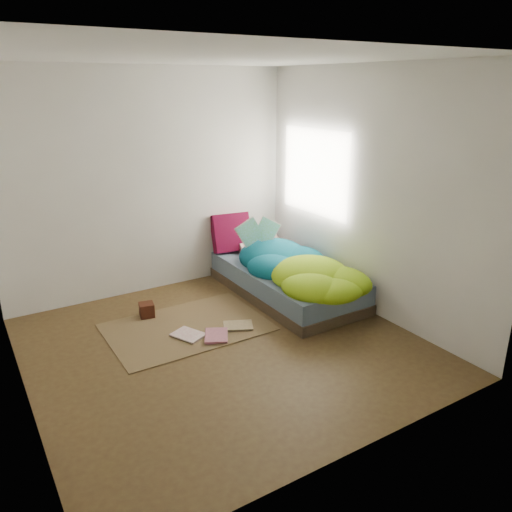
{
  "coord_description": "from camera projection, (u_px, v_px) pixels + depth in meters",
  "views": [
    {
      "loc": [
        -1.99,
        -3.77,
        2.4
      ],
      "look_at": [
        0.82,
        0.75,
        0.55
      ],
      "focal_mm": 35.0,
      "sensor_mm": 36.0,
      "label": 1
    }
  ],
  "objects": [
    {
      "name": "ground",
      "position": [
        225.0,
        346.0,
        4.81
      ],
      "size": [
        3.5,
        3.5,
        0.0
      ],
      "primitive_type": "cube",
      "color": "#49321C",
      "rests_on": "ground"
    },
    {
      "name": "room_walls",
      "position": [
        222.0,
        179.0,
        4.29
      ],
      "size": [
        3.54,
        3.54,
        2.62
      ],
      "color": "silver",
      "rests_on": "ground"
    },
    {
      "name": "bed",
      "position": [
        286.0,
        281.0,
        5.94
      ],
      "size": [
        1.0,
        2.0,
        0.34
      ],
      "color": "#3A2E20",
      "rests_on": "ground"
    },
    {
      "name": "duvet",
      "position": [
        298.0,
        260.0,
        5.65
      ],
      "size": [
        0.96,
        1.84,
        0.34
      ],
      "primitive_type": null,
      "color": "#07506F",
      "rests_on": "bed"
    },
    {
      "name": "rug",
      "position": [
        187.0,
        327.0,
        5.17
      ],
      "size": [
        1.6,
        1.1,
        0.01
      ],
      "primitive_type": "cube",
      "color": "brown",
      "rests_on": "ground"
    },
    {
      "name": "pillow_floral",
      "position": [
        260.0,
        245.0,
        6.49
      ],
      "size": [
        0.63,
        0.48,
        0.12
      ],
      "primitive_type": "cube",
      "rotation": [
        0.0,
        0.0,
        -0.27
      ],
      "color": "#F1E3D0",
      "rests_on": "bed"
    },
    {
      "name": "pillow_magenta",
      "position": [
        231.0,
        233.0,
        6.41
      ],
      "size": [
        0.5,
        0.22,
        0.49
      ],
      "primitive_type": "cube",
      "rotation": [
        0.0,
        0.0,
        -0.15
      ],
      "color": "#4D0524",
      "rests_on": "bed"
    },
    {
      "name": "open_book",
      "position": [
        258.0,
        224.0,
        5.95
      ],
      "size": [
        0.46,
        0.2,
        0.27
      ],
      "primitive_type": null,
      "rotation": [
        0.0,
        0.0,
        -0.24
      ],
      "color": "#318F2E",
      "rests_on": "duvet"
    },
    {
      "name": "wooden_box",
      "position": [
        147.0,
        310.0,
        5.38
      ],
      "size": [
        0.18,
        0.18,
        0.15
      ],
      "primitive_type": "cube",
      "rotation": [
        0.0,
        0.0,
        -0.2
      ],
      "color": "#3B1B0D",
      "rests_on": "rug"
    },
    {
      "name": "floor_book_a",
      "position": [
        181.0,
        340.0,
        4.89
      ],
      "size": [
        0.34,
        0.38,
        0.02
      ],
      "primitive_type": "imported",
      "rotation": [
        0.0,
        0.0,
        0.43
      ],
      "color": "white",
      "rests_on": "rug"
    },
    {
      "name": "floor_book_b",
      "position": [
        205.0,
        336.0,
        4.95
      ],
      "size": [
        0.34,
        0.37,
        0.03
      ],
      "primitive_type": "imported",
      "rotation": [
        0.0,
        0.0,
        -0.49
      ],
      "color": "#B86A7D",
      "rests_on": "rug"
    },
    {
      "name": "floor_book_c",
      "position": [
        239.0,
        331.0,
        5.06
      ],
      "size": [
        0.36,
        0.33,
        0.02
      ],
      "primitive_type": "imported",
      "rotation": [
        0.0,
        0.0,
        1.13
      ],
      "color": "tan",
      "rests_on": "rug"
    }
  ]
}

